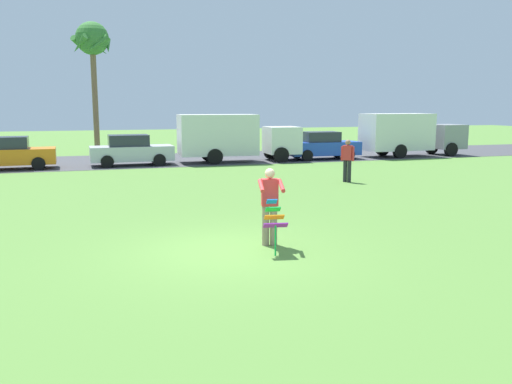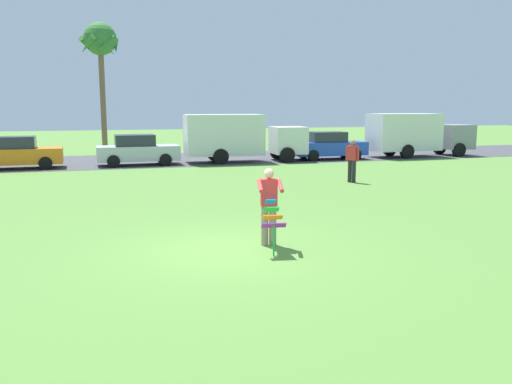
{
  "view_description": "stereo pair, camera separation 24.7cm",
  "coord_description": "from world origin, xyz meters",
  "views": [
    {
      "loc": [
        -2.77,
        -10.67,
        3.08
      ],
      "look_at": [
        1.01,
        1.2,
        1.05
      ],
      "focal_mm": 37.13,
      "sensor_mm": 36.0,
      "label": 1
    },
    {
      "loc": [
        -2.54,
        -10.74,
        3.08
      ],
      "look_at": [
        1.01,
        1.2,
        1.05
      ],
      "focal_mm": 37.13,
      "sensor_mm": 36.0,
      "label": 2
    }
  ],
  "objects": [
    {
      "name": "kite_held",
      "position": [
        0.87,
        -0.48,
        0.75
      ],
      "size": [
        0.53,
        0.68,
        1.12
      ],
      "color": "blue",
      "rests_on": "ground"
    },
    {
      "name": "parked_car_blue",
      "position": [
        10.28,
        17.53,
        0.77
      ],
      "size": [
        4.23,
        1.9,
        1.6
      ],
      "color": "#2347B7",
      "rests_on": "ground"
    },
    {
      "name": "palm_tree_right_near",
      "position": [
        -2.14,
        25.98,
        7.01
      ],
      "size": [
        2.58,
        2.71,
        8.42
      ],
      "color": "brown",
      "rests_on": "ground"
    },
    {
      "name": "ground_plane",
      "position": [
        0.0,
        0.0,
        0.0
      ],
      "size": [
        120.0,
        120.0,
        0.0
      ],
      "primitive_type": "plane",
      "color": "#568438"
    },
    {
      "name": "road_strip",
      "position": [
        0.0,
        19.93,
        0.01
      ],
      "size": [
        120.0,
        8.0,
        0.01
      ],
      "primitive_type": "cube",
      "color": "#424247",
      "rests_on": "ground"
    },
    {
      "name": "person_walker_near",
      "position": [
        7.29,
        8.63,
        0.93
      ],
      "size": [
        0.41,
        0.45,
        1.73
      ],
      "color": "#26262B",
      "rests_on": "ground"
    },
    {
      "name": "person_kite_flyer",
      "position": [
        1.01,
        0.18,
        0.95
      ],
      "size": [
        0.64,
        0.72,
        1.73
      ],
      "color": "gray",
      "rests_on": "ground"
    },
    {
      "name": "parked_truck_white_box",
      "position": [
        4.85,
        17.53,
        1.41
      ],
      "size": [
        6.76,
        2.27,
        2.62
      ],
      "color": "silver",
      "rests_on": "ground"
    },
    {
      "name": "parked_car_orange",
      "position": [
        -6.43,
        17.53,
        0.77
      ],
      "size": [
        4.25,
        1.94,
        1.6
      ],
      "color": "orange",
      "rests_on": "ground"
    },
    {
      "name": "parked_car_silver",
      "position": [
        -0.62,
        17.53,
        0.77
      ],
      "size": [
        4.23,
        1.9,
        1.6
      ],
      "color": "silver",
      "rests_on": "ground"
    },
    {
      "name": "parked_truck_grey_van",
      "position": [
        16.02,
        17.53,
        1.41
      ],
      "size": [
        6.77,
        2.28,
        2.62
      ],
      "color": "gray",
      "rests_on": "ground"
    }
  ]
}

